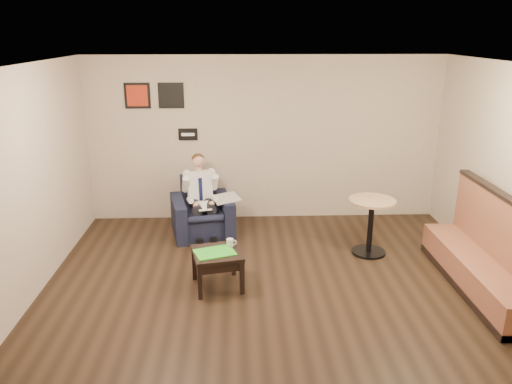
{
  "coord_description": "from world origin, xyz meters",
  "views": [
    {
      "loc": [
        -0.47,
        -5.34,
        3.18
      ],
      "look_at": [
        -0.22,
        1.2,
        1.04
      ],
      "focal_mm": 35.0,
      "sensor_mm": 36.0,
      "label": 1
    }
  ],
  "objects_px": {
    "green_folder": "(215,252)",
    "banquette": "(482,244)",
    "cafe_table": "(370,227)",
    "smartphone": "(219,246)",
    "side_table": "(217,269)",
    "coffee_mug": "(230,243)",
    "seated_man": "(203,200)",
    "armchair": "(202,208)"
  },
  "relations": [
    {
      "from": "seated_man",
      "to": "cafe_table",
      "type": "xyz_separation_m",
      "value": [
        2.5,
        -0.74,
        -0.19
      ]
    },
    {
      "from": "green_folder",
      "to": "coffee_mug",
      "type": "xyz_separation_m",
      "value": [
        0.19,
        0.2,
        0.05
      ]
    },
    {
      "from": "banquette",
      "to": "smartphone",
      "type": "bearing_deg",
      "value": 174.05
    },
    {
      "from": "seated_man",
      "to": "armchair",
      "type": "bearing_deg",
      "value": 90.0
    },
    {
      "from": "side_table",
      "to": "green_folder",
      "type": "height_order",
      "value": "green_folder"
    },
    {
      "from": "banquette",
      "to": "cafe_table",
      "type": "relative_size",
      "value": 2.84
    },
    {
      "from": "green_folder",
      "to": "armchair",
      "type": "bearing_deg",
      "value": 98.8
    },
    {
      "from": "side_table",
      "to": "cafe_table",
      "type": "bearing_deg",
      "value": 22.84
    },
    {
      "from": "coffee_mug",
      "to": "cafe_table",
      "type": "xyz_separation_m",
      "value": [
        2.05,
        0.77,
        -0.12
      ]
    },
    {
      "from": "armchair",
      "to": "side_table",
      "type": "bearing_deg",
      "value": -92.48
    },
    {
      "from": "armchair",
      "to": "cafe_table",
      "type": "relative_size",
      "value": 1.1
    },
    {
      "from": "green_folder",
      "to": "cafe_table",
      "type": "xyz_separation_m",
      "value": [
        2.24,
        0.96,
        -0.07
      ]
    },
    {
      "from": "armchair",
      "to": "seated_man",
      "type": "relative_size",
      "value": 0.75
    },
    {
      "from": "coffee_mug",
      "to": "armchair",
      "type": "bearing_deg",
      "value": 106.28
    },
    {
      "from": "green_folder",
      "to": "banquette",
      "type": "relative_size",
      "value": 0.2
    },
    {
      "from": "coffee_mug",
      "to": "seated_man",
      "type": "bearing_deg",
      "value": 106.58
    },
    {
      "from": "side_table",
      "to": "coffee_mug",
      "type": "distance_m",
      "value": 0.38
    },
    {
      "from": "seated_man",
      "to": "coffee_mug",
      "type": "xyz_separation_m",
      "value": [
        0.45,
        -1.5,
        -0.08
      ]
    },
    {
      "from": "armchair",
      "to": "seated_man",
      "type": "height_order",
      "value": "seated_man"
    },
    {
      "from": "side_table",
      "to": "armchair",
      "type": "bearing_deg",
      "value": 99.79
    },
    {
      "from": "armchair",
      "to": "green_folder",
      "type": "distance_m",
      "value": 1.83
    },
    {
      "from": "coffee_mug",
      "to": "green_folder",
      "type": "bearing_deg",
      "value": -134.26
    },
    {
      "from": "green_folder",
      "to": "smartphone",
      "type": "height_order",
      "value": "green_folder"
    },
    {
      "from": "coffee_mug",
      "to": "cafe_table",
      "type": "bearing_deg",
      "value": 20.45
    },
    {
      "from": "armchair",
      "to": "banquette",
      "type": "xyz_separation_m",
      "value": [
        3.64,
        -1.95,
        0.16
      ]
    },
    {
      "from": "green_folder",
      "to": "banquette",
      "type": "xyz_separation_m",
      "value": [
        3.36,
        -0.14,
        0.12
      ]
    },
    {
      "from": "side_table",
      "to": "seated_man",
      "type": "bearing_deg",
      "value": 99.61
    },
    {
      "from": "seated_man",
      "to": "smartphone",
      "type": "bearing_deg",
      "value": -90.88
    },
    {
      "from": "armchair",
      "to": "banquette",
      "type": "distance_m",
      "value": 4.13
    },
    {
      "from": "armchair",
      "to": "side_table",
      "type": "xyz_separation_m",
      "value": [
        0.31,
        -1.78,
        -0.21
      ]
    },
    {
      "from": "side_table",
      "to": "smartphone",
      "type": "distance_m",
      "value": 0.31
    },
    {
      "from": "seated_man",
      "to": "side_table",
      "type": "xyz_separation_m",
      "value": [
        0.28,
        -1.67,
        -0.37
      ]
    },
    {
      "from": "banquette",
      "to": "coffee_mug",
      "type": "bearing_deg",
      "value": 174.0
    },
    {
      "from": "seated_man",
      "to": "green_folder",
      "type": "distance_m",
      "value": 1.72
    },
    {
      "from": "cafe_table",
      "to": "armchair",
      "type": "bearing_deg",
      "value": 161.4
    },
    {
      "from": "armchair",
      "to": "coffee_mug",
      "type": "bearing_deg",
      "value": -85.99
    },
    {
      "from": "green_folder",
      "to": "cafe_table",
      "type": "relative_size",
      "value": 0.58
    },
    {
      "from": "armchair",
      "to": "seated_man",
      "type": "xyz_separation_m",
      "value": [
        0.02,
        -0.11,
        0.17
      ]
    },
    {
      "from": "cafe_table",
      "to": "smartphone",
      "type": "bearing_deg",
      "value": -161.12
    },
    {
      "from": "coffee_mug",
      "to": "banquette",
      "type": "distance_m",
      "value": 3.19
    },
    {
      "from": "cafe_table",
      "to": "green_folder",
      "type": "bearing_deg",
      "value": -156.8
    },
    {
      "from": "green_folder",
      "to": "smartphone",
      "type": "distance_m",
      "value": 0.21
    }
  ]
}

